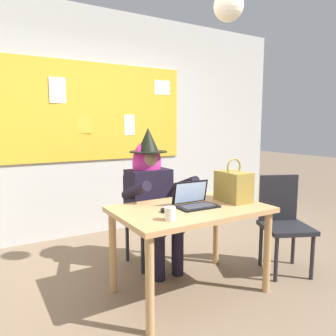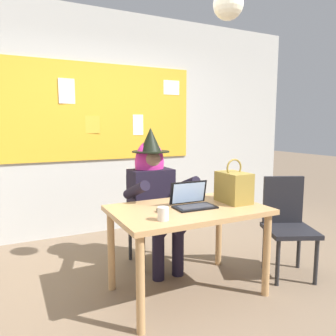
{
  "view_description": "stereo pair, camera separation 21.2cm",
  "coord_description": "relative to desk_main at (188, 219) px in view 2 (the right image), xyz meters",
  "views": [
    {
      "loc": [
        -1.27,
        -2.09,
        1.39
      ],
      "look_at": [
        0.17,
        0.35,
        1.01
      ],
      "focal_mm": 34.47,
      "sensor_mm": 36.0,
      "label": 1
    },
    {
      "loc": [
        -1.08,
        -2.19,
        1.39
      ],
      "look_at": [
        0.17,
        0.35,
        1.01
      ],
      "focal_mm": 34.47,
      "sensor_mm": 36.0,
      "label": 2
    }
  ],
  "objects": [
    {
      "name": "ground_plane",
      "position": [
        -0.18,
        -0.02,
        -0.63
      ],
      "size": [
        24.0,
        24.0,
        0.0
      ],
      "primitive_type": "plane",
      "color": "#75604C"
    },
    {
      "name": "wall_back_bulletin",
      "position": [
        -0.18,
        1.9,
        0.79
      ],
      "size": [
        5.83,
        2.08,
        2.81
      ],
      "color": "#B2B2AD",
      "rests_on": "ground"
    },
    {
      "name": "desk_main",
      "position": [
        0.0,
        0.0,
        0.0
      ],
      "size": [
        1.22,
        0.79,
        0.73
      ],
      "rotation": [
        0.0,
        0.0,
        0.01
      ],
      "color": "tan",
      "rests_on": "ground"
    },
    {
      "name": "chair_at_desk",
      "position": [
        -0.03,
        0.75,
        -0.14
      ],
      "size": [
        0.43,
        0.43,
        0.89
      ],
      "rotation": [
        0.0,
        0.0,
        -1.54
      ],
      "color": "black",
      "rests_on": "ground"
    },
    {
      "name": "person_costumed",
      "position": [
        -0.03,
        0.63,
        0.13
      ],
      "size": [
        0.6,
        0.65,
        1.36
      ],
      "rotation": [
        0.0,
        0.0,
        -1.56
      ],
      "color": "black",
      "rests_on": "ground"
    },
    {
      "name": "laptop",
      "position": [
        0.04,
        0.0,
        0.14
      ],
      "size": [
        0.34,
        0.24,
        0.2
      ],
      "rotation": [
        0.0,
        0.0,
        -0.02
      ],
      "color": "black",
      "rests_on": "desk_main"
    },
    {
      "name": "computer_mouse",
      "position": [
        -0.26,
        -0.04,
        0.11
      ],
      "size": [
        0.08,
        0.11,
        0.03
      ],
      "primitive_type": "ellipsoid",
      "rotation": [
        0.0,
        0.0,
        0.21
      ],
      "color": "black",
      "rests_on": "desk_main"
    },
    {
      "name": "handbag",
      "position": [
        0.44,
        -0.02,
        0.23
      ],
      "size": [
        0.2,
        0.3,
        0.38
      ],
      "rotation": [
        0.0,
        0.0,
        -0.14
      ],
      "color": "olive",
      "rests_on": "desk_main"
    },
    {
      "name": "coffee_mug",
      "position": [
        -0.33,
        -0.23,
        0.14
      ],
      "size": [
        0.08,
        0.08,
        0.09
      ],
      "primitive_type": "cylinder",
      "color": "silver",
      "rests_on": "desk_main"
    },
    {
      "name": "chair_extra_corner",
      "position": [
        1.01,
        -0.08,
        -0.12
      ],
      "size": [
        0.55,
        0.55,
        0.9
      ],
      "rotation": [
        0.0,
        0.0,
        4.3
      ],
      "color": "black",
      "rests_on": "ground"
    }
  ]
}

